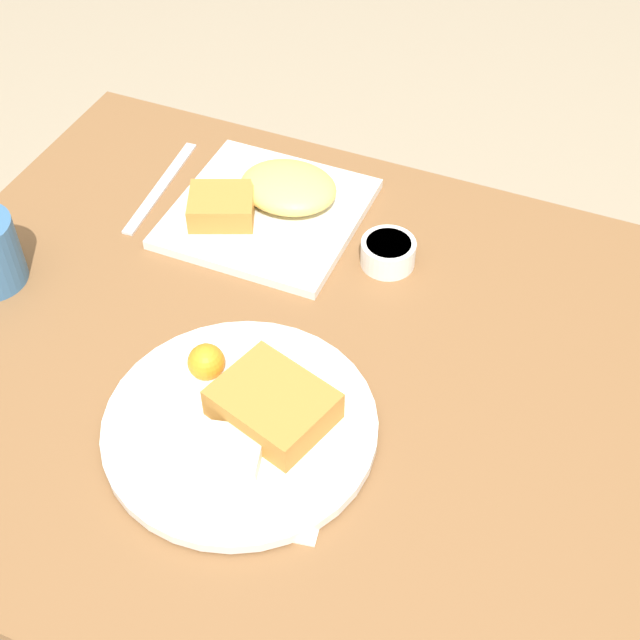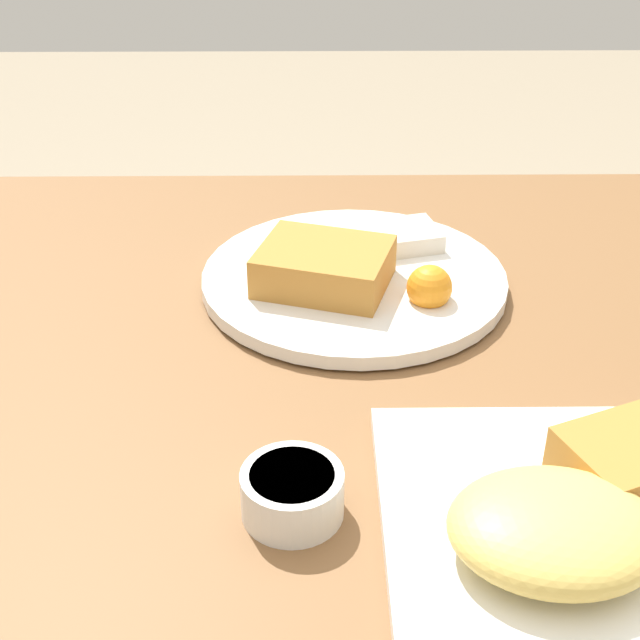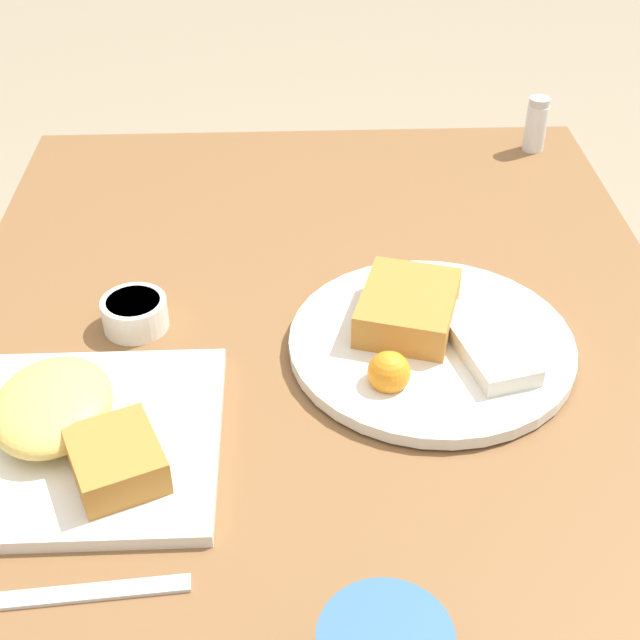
{
  "view_description": "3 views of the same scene",
  "coord_description": "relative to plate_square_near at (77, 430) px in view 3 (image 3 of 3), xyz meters",
  "views": [
    {
      "loc": [
        -0.29,
        0.63,
        1.59
      ],
      "look_at": [
        -0.01,
        -0.02,
        0.84
      ],
      "focal_mm": 50.0,
      "sensor_mm": 36.0,
      "label": 1
    },
    {
      "loc": [
        -0.02,
        -0.68,
        1.23
      ],
      "look_at": [
        -0.01,
        -0.04,
        0.84
      ],
      "focal_mm": 50.0,
      "sensor_mm": 36.0,
      "label": 2
    },
    {
      "loc": [
        0.77,
        -0.03,
        1.39
      ],
      "look_at": [
        -0.01,
        -0.0,
        0.8
      ],
      "focal_mm": 50.0,
      "sensor_mm": 36.0,
      "label": 3
    }
  ],
  "objects": [
    {
      "name": "salt_shaker",
      "position": [
        -0.61,
        0.58,
        0.01
      ],
      "size": [
        0.03,
        0.03,
        0.08
      ],
      "color": "white",
      "rests_on": "dining_table"
    },
    {
      "name": "butter_knife",
      "position": [
        0.17,
        0.01,
        -0.02
      ],
      "size": [
        0.03,
        0.22,
        0.0
      ],
      "rotation": [
        0.0,
        0.0,
        1.65
      ],
      "color": "silver",
      "rests_on": "dining_table"
    },
    {
      "name": "dining_table",
      "position": [
        -0.15,
        0.24,
        -0.11
      ],
      "size": [
        1.08,
        0.84,
        0.78
      ],
      "color": "brown",
      "rests_on": "ground_plane"
    },
    {
      "name": "plate_oval_far",
      "position": [
        -0.13,
        0.35,
        -0.0
      ],
      "size": [
        0.31,
        0.31,
        0.05
      ],
      "color": "white",
      "rests_on": "menu_card"
    },
    {
      "name": "menu_card",
      "position": [
        -0.16,
        0.36,
        -0.02
      ],
      "size": [
        0.2,
        0.25,
        0.0
      ],
      "rotation": [
        0.0,
        0.0,
        0.17
      ],
      "color": "silver",
      "rests_on": "dining_table"
    },
    {
      "name": "sauce_ramekin",
      "position": [
        -0.19,
        0.03,
        -0.0
      ],
      "size": [
        0.07,
        0.07,
        0.04
      ],
      "color": "white",
      "rests_on": "dining_table"
    },
    {
      "name": "plate_square_near",
      "position": [
        0.0,
        0.0,
        0.0
      ],
      "size": [
        0.25,
        0.25,
        0.06
      ],
      "color": "white",
      "rests_on": "dining_table"
    }
  ]
}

